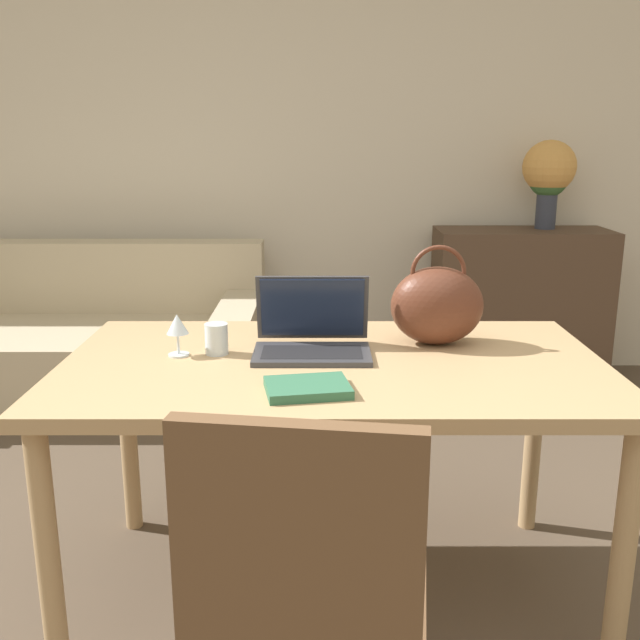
{
  "coord_description": "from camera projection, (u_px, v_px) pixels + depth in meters",
  "views": [
    {
      "loc": [
        -0.01,
        -1.32,
        1.4
      ],
      "look_at": [
        -0.0,
        0.66,
        0.89
      ],
      "focal_mm": 40.0,
      "sensor_mm": 36.0,
      "label": 1
    }
  ],
  "objects": [
    {
      "name": "wine_glass",
      "position": [
        175.0,
        327.0,
        2.09
      ],
      "size": [
        0.07,
        0.07,
        0.13
      ],
      "color": "silver",
      "rests_on": "dining_table"
    },
    {
      "name": "chair",
      "position": [
        306.0,
        612.0,
        1.33
      ],
      "size": [
        0.5,
        0.5,
        0.96
      ],
      "rotation": [
        0.0,
        0.0,
        -0.14
      ],
      "color": "brown",
      "rests_on": "ground_plane"
    },
    {
      "name": "flower_vase",
      "position": [
        546.0,
        173.0,
        3.96
      ],
      "size": [
        0.29,
        0.29,
        0.49
      ],
      "color": "#333847",
      "rests_on": "sideboard"
    },
    {
      "name": "couch",
      "position": [
        82.0,
        349.0,
        3.86
      ],
      "size": [
        1.91,
        0.94,
        0.82
      ],
      "color": "#C1B293",
      "rests_on": "ground_plane"
    },
    {
      "name": "laptop",
      "position": [
        310.0,
        332.0,
        2.14
      ],
      "size": [
        0.34,
        0.27,
        0.22
      ],
      "color": "#38383D",
      "rests_on": "dining_table"
    },
    {
      "name": "sideboard",
      "position": [
        516.0,
        307.0,
        4.1
      ],
      "size": [
        0.97,
        0.4,
        0.89
      ],
      "color": "#4C3828",
      "rests_on": "ground_plane"
    },
    {
      "name": "wall_back",
      "position": [
        319.0,
        145.0,
        4.17
      ],
      "size": [
        10.0,
        0.06,
        2.7
      ],
      "color": "beige",
      "rests_on": "ground_plane"
    },
    {
      "name": "handbag",
      "position": [
        434.0,
        305.0,
        2.2
      ],
      "size": [
        0.29,
        0.2,
        0.31
      ],
      "color": "#592D1E",
      "rests_on": "dining_table"
    },
    {
      "name": "book",
      "position": [
        305.0,
        388.0,
        1.81
      ],
      "size": [
        0.23,
        0.19,
        0.02
      ],
      "rotation": [
        0.0,
        0.0,
        0.17
      ],
      "color": "#336B4C",
      "rests_on": "dining_table"
    },
    {
      "name": "drinking_glass",
      "position": [
        214.0,
        339.0,
        2.11
      ],
      "size": [
        0.07,
        0.07,
        0.09
      ],
      "color": "silver",
      "rests_on": "dining_table"
    },
    {
      "name": "dining_table",
      "position": [
        331.0,
        386.0,
        2.09
      ],
      "size": [
        1.57,
        0.9,
        0.77
      ],
      "color": "tan",
      "rests_on": "ground_plane"
    }
  ]
}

